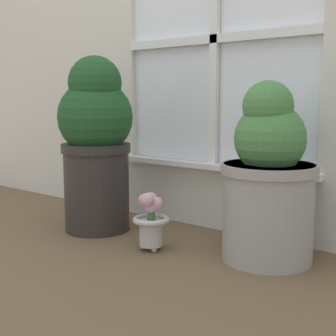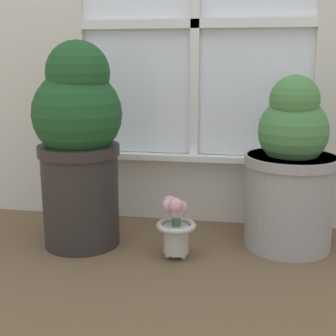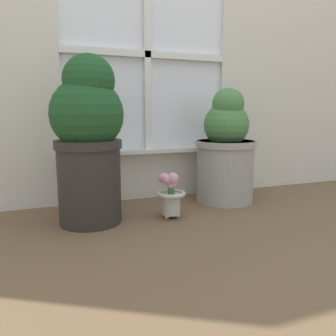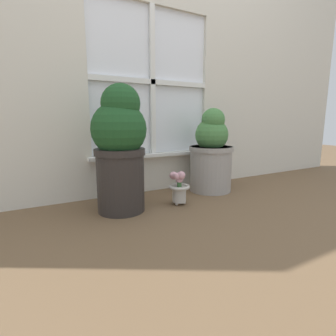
% 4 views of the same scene
% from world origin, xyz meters
% --- Properties ---
extents(ground_plane, '(10.00, 10.00, 0.00)m').
position_xyz_m(ground_plane, '(0.00, 0.00, 0.00)').
color(ground_plane, brown).
extents(potted_plant_left, '(0.32, 0.32, 0.75)m').
position_xyz_m(potted_plant_left, '(-0.38, 0.24, 0.39)').
color(potted_plant_left, '#2D2826').
rests_on(potted_plant_left, ground_plane).
extents(potted_plant_right, '(0.34, 0.34, 0.63)m').
position_xyz_m(potted_plant_right, '(0.38, 0.35, 0.29)').
color(potted_plant_right, '#9E9993').
rests_on(potted_plant_right, ground_plane).
extents(flower_vase, '(0.14, 0.14, 0.22)m').
position_xyz_m(flower_vase, '(-0.01, 0.17, 0.12)').
color(flower_vase, '#BCB7AD').
rests_on(flower_vase, ground_plane).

